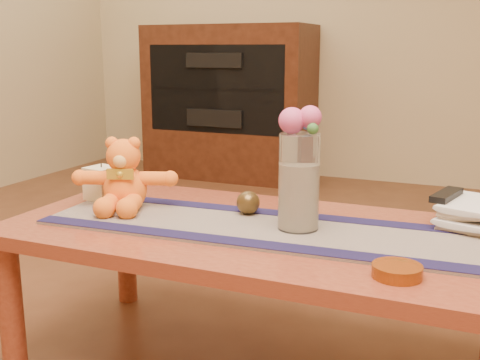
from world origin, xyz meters
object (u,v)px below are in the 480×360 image
at_px(pillar_candle, 102,183).
at_px(glass_vase, 299,182).
at_px(teddy_bear, 125,174).
at_px(amber_dish, 397,271).
at_px(bronze_ball, 248,203).
at_px(tv_remote, 447,195).
at_px(book_bottom, 446,220).

distance_m(pillar_candle, glass_vase, 0.69).
distance_m(teddy_bear, amber_dish, 0.90).
height_order(pillar_candle, glass_vase, glass_vase).
bearing_deg(bronze_ball, tv_remote, 15.61).
distance_m(book_bottom, amber_dish, 0.47).
height_order(teddy_bear, amber_dish, teddy_bear).
distance_m(teddy_bear, bronze_ball, 0.39).
height_order(glass_vase, book_bottom, glass_vase).
xyz_separation_m(glass_vase, book_bottom, (0.36, 0.24, -0.13)).
xyz_separation_m(book_bottom, tv_remote, (-0.00, -0.01, 0.07)).
bearing_deg(amber_dish, tv_remote, 82.27).
bearing_deg(book_bottom, teddy_bear, -154.88).
xyz_separation_m(bronze_ball, book_bottom, (0.54, 0.16, -0.03)).
xyz_separation_m(pillar_candle, bronze_ball, (0.50, 0.02, -0.02)).
bearing_deg(amber_dish, pillar_candle, 163.69).
xyz_separation_m(teddy_bear, bronze_ball, (0.38, 0.07, -0.07)).
distance_m(bronze_ball, book_bottom, 0.57).
bearing_deg(amber_dish, bronze_ball, 147.17).
distance_m(bronze_ball, amber_dish, 0.57).
relative_size(pillar_candle, glass_vase, 0.41).
bearing_deg(glass_vase, amber_dish, -37.52).
height_order(pillar_candle, book_bottom, pillar_candle).
bearing_deg(tv_remote, teddy_bear, -152.41).
bearing_deg(teddy_bear, glass_vase, -20.54).
distance_m(pillar_candle, tv_remote, 1.06).
bearing_deg(bronze_ball, glass_vase, -23.81).
bearing_deg(glass_vase, bronze_ball, 156.19).
distance_m(bronze_ball, tv_remote, 0.56).
relative_size(pillar_candle, bronze_ball, 1.52).
xyz_separation_m(teddy_bear, tv_remote, (0.92, 0.22, -0.03)).
bearing_deg(bronze_ball, teddy_bear, -169.12).
bearing_deg(pillar_candle, glass_vase, -4.83).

